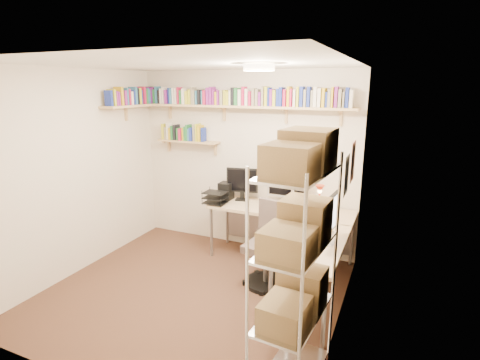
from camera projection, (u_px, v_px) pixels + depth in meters
name	position (u px, v px, depth m)	size (l,w,h in m)	color
ground	(193.00, 292.00, 4.27)	(3.20, 3.20, 0.00)	#3E2B1A
room_shell	(189.00, 159.00, 3.89)	(3.24, 3.04, 2.52)	beige
wall_shelves	(211.00, 105.00, 5.08)	(3.12, 1.09, 0.80)	tan
corner_desk	(278.00, 215.00, 4.65)	(1.96, 1.87, 1.28)	beige
office_chair	(268.00, 250.00, 4.39)	(0.53, 0.53, 0.99)	black
wire_rack	(298.00, 234.00, 2.61)	(0.46, 0.82, 2.01)	silver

